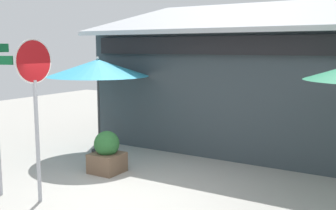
# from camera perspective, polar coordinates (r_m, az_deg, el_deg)

# --- Properties ---
(ground_plane) EXTENTS (28.00, 28.00, 0.10)m
(ground_plane) POSITION_cam_1_polar(r_m,az_deg,el_deg) (7.75, -5.44, -13.22)
(ground_plane) COLOR #9E9B93
(cafe_building) EXTENTS (8.26, 4.90, 4.28)m
(cafe_building) POSITION_cam_1_polar(r_m,az_deg,el_deg) (11.79, 11.42, 2.74)
(cafe_building) COLOR #333D42
(cafe_building) RESTS_ON ground
(stop_sign) EXTENTS (0.07, 0.78, 2.93)m
(stop_sign) POSITION_cam_1_polar(r_m,az_deg,el_deg) (7.37, -18.44, 2.06)
(stop_sign) COLOR #A8AAB2
(stop_sign) RESTS_ON ground
(patio_umbrella_teal_left) EXTENTS (2.65, 2.65, 2.54)m
(patio_umbrella_teal_left) POSITION_cam_1_polar(r_m,az_deg,el_deg) (10.52, -9.98, 5.17)
(patio_umbrella_teal_left) COLOR black
(patio_umbrella_teal_left) RESTS_ON ground
(sidewalk_planter) EXTENTS (0.66, 0.66, 0.94)m
(sidewalk_planter) POSITION_cam_1_polar(r_m,az_deg,el_deg) (9.08, -8.70, -6.84)
(sidewalk_planter) COLOR brown
(sidewalk_planter) RESTS_ON ground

